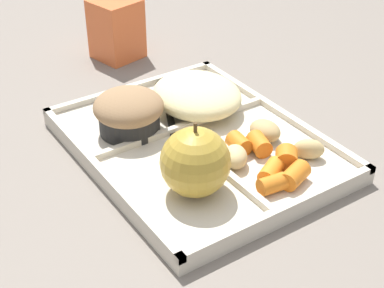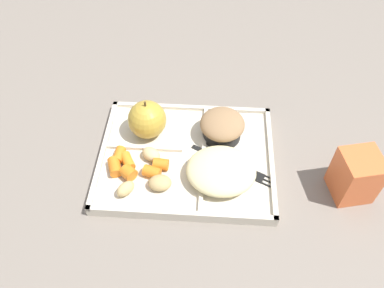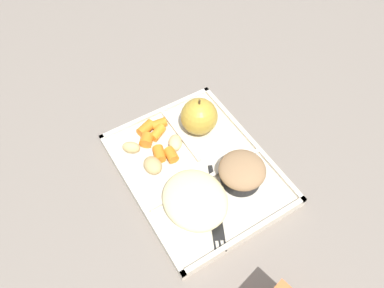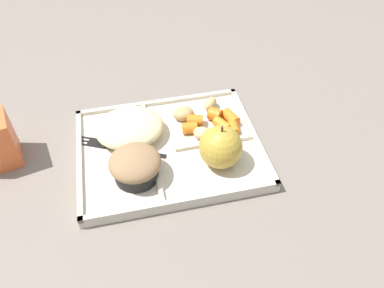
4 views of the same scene
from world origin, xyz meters
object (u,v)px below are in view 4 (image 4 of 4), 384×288
Objects in this scene: green_apple at (221,147)px; plastic_fork at (114,146)px; lunch_tray at (169,149)px; bran_muffin at (135,165)px.

green_apple reaches higher than plastic_fork.
bran_muffin reaches higher than lunch_tray.
lunch_tray is 0.10m from green_apple.
bran_muffin is (0.06, 0.05, 0.03)m from lunch_tray.
lunch_tray is at bearing -34.87° from green_apple.
lunch_tray is at bearing 166.92° from plastic_fork.
lunch_tray is 0.10m from plastic_fork.
plastic_fork is (0.09, -0.02, 0.01)m from lunch_tray.
green_apple reaches higher than bran_muffin.
plastic_fork is at bearing -67.55° from bran_muffin.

